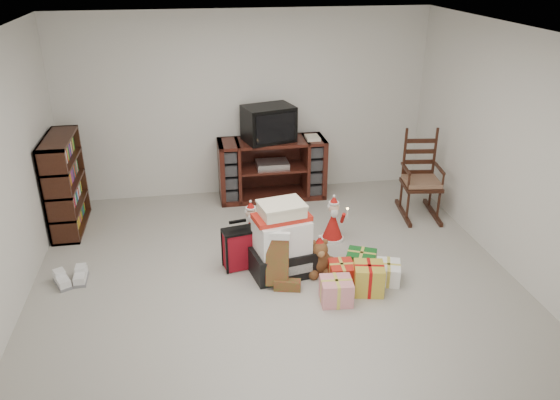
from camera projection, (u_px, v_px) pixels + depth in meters
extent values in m
cube|color=#B6B1A6|center=(277.00, 285.00, 5.67)|extent=(5.00, 5.00, 0.01)
cube|color=white|center=(276.00, 35.00, 4.63)|extent=(5.00, 5.00, 0.01)
cube|color=beige|center=(246.00, 105.00, 7.39)|extent=(5.00, 0.01, 2.50)
cube|color=beige|center=(354.00, 343.00, 2.91)|extent=(5.00, 0.01, 2.50)
cube|color=beige|center=(519.00, 157.00, 5.53)|extent=(0.01, 5.00, 2.50)
cube|color=#451A13|center=(272.00, 169.00, 7.52)|extent=(1.45, 0.52, 0.83)
cube|color=#BCBCBE|center=(272.00, 164.00, 7.46)|extent=(0.44, 0.31, 0.08)
cube|color=#33190E|center=(65.00, 184.00, 6.59)|extent=(0.32, 0.96, 1.18)
cube|color=#33190E|center=(421.00, 185.00, 6.99)|extent=(0.52, 0.50, 0.04)
cube|color=#91654F|center=(421.00, 181.00, 6.97)|extent=(0.48, 0.46, 0.05)
cube|color=#33190E|center=(418.00, 152.00, 7.01)|extent=(0.40, 0.11, 0.71)
cube|color=#33190E|center=(418.00, 213.00, 7.15)|extent=(0.56, 0.82, 0.05)
cube|color=black|center=(282.00, 261.00, 5.81)|extent=(0.72, 0.58, 0.29)
cube|color=white|center=(282.00, 234.00, 5.68)|extent=(0.61, 0.51, 0.35)
cube|color=red|center=(282.00, 217.00, 5.60)|extent=(0.63, 0.41, 0.05)
cube|color=beige|center=(282.00, 210.00, 5.56)|extent=(0.49, 0.41, 0.11)
cube|color=maroon|center=(240.00, 249.00, 5.88)|extent=(0.38, 0.25, 0.46)
cube|color=black|center=(239.00, 221.00, 5.83)|extent=(0.19, 0.06, 0.03)
ellipsoid|color=brown|center=(318.00, 262.00, 5.82)|extent=(0.27, 0.23, 0.28)
sphere|color=brown|center=(320.00, 249.00, 5.72)|extent=(0.18, 0.18, 0.18)
cone|color=#AB1612|center=(333.00, 225.00, 6.47)|extent=(0.26, 0.26, 0.38)
sphere|color=beige|center=(334.00, 207.00, 6.37)|extent=(0.13, 0.13, 0.13)
cone|color=#AB1612|center=(334.00, 200.00, 6.33)|extent=(0.11, 0.11, 0.09)
cylinder|color=silver|center=(347.00, 213.00, 6.31)|extent=(0.02, 0.02, 0.11)
cone|color=#AB1612|center=(251.00, 231.00, 6.35)|extent=(0.26, 0.26, 0.37)
sphere|color=beige|center=(251.00, 213.00, 6.25)|extent=(0.13, 0.13, 0.13)
cone|color=#AB1612|center=(251.00, 205.00, 6.21)|extent=(0.11, 0.11, 0.09)
cylinder|color=silver|center=(264.00, 219.00, 6.20)|extent=(0.02, 0.02, 0.11)
cube|color=white|center=(62.00, 279.00, 5.65)|extent=(0.24, 0.31, 0.10)
cube|color=white|center=(81.00, 278.00, 5.68)|extent=(0.13, 0.29, 0.10)
cube|color=red|center=(344.00, 272.00, 5.61)|extent=(0.28, 0.28, 0.28)
cube|color=#1A6822|center=(356.00, 257.00, 5.89)|extent=(0.28, 0.28, 0.28)
cube|color=gold|center=(374.00, 278.00, 5.51)|extent=(0.28, 0.28, 0.28)
cube|color=silver|center=(349.00, 293.00, 5.27)|extent=(0.28, 0.28, 0.28)
cube|color=white|center=(387.00, 265.00, 5.74)|extent=(0.28, 0.28, 0.28)
cube|color=black|center=(269.00, 123.00, 7.24)|extent=(0.74, 0.60, 0.47)
cube|color=black|center=(271.00, 129.00, 7.03)|extent=(0.53, 0.16, 0.38)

